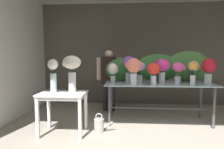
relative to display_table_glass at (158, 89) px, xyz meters
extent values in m
plane|color=#9E9384|center=(-0.28, -0.20, -0.69)|extent=(7.45, 7.45, 0.00)
cube|color=#5B564C|center=(-0.28, 1.49, 0.73)|extent=(5.64, 0.12, 2.84)
cube|color=silver|center=(-3.10, -0.20, 0.73)|extent=(0.12, 3.51, 2.84)
cube|color=#A9CAD2|center=(0.00, 0.00, 0.11)|extent=(2.19, 0.81, 0.02)
cylinder|color=#4C4C51|center=(-0.99, -0.30, -0.30)|extent=(0.05, 0.05, 0.80)
sphere|color=#4C4C51|center=(-0.99, -0.30, -0.66)|extent=(0.07, 0.07, 0.07)
cylinder|color=#4C4C51|center=(0.99, -0.30, -0.30)|extent=(0.05, 0.05, 0.80)
sphere|color=#4C4C51|center=(0.99, -0.30, -0.66)|extent=(0.07, 0.07, 0.07)
cylinder|color=#4C4C51|center=(-0.99, 0.30, -0.30)|extent=(0.05, 0.05, 0.80)
sphere|color=#4C4C51|center=(-0.99, 0.30, -0.66)|extent=(0.07, 0.07, 0.07)
cylinder|color=#4C4C51|center=(0.99, 0.30, -0.30)|extent=(0.05, 0.05, 0.80)
sphere|color=#4C4C51|center=(0.99, 0.30, -0.66)|extent=(0.07, 0.07, 0.07)
cylinder|color=#4C4C51|center=(0.00, 0.00, -0.42)|extent=(1.99, 0.03, 0.03)
cube|color=white|center=(-1.78, -0.72, 0.03)|extent=(0.79, 0.54, 0.03)
cube|color=white|center=(-1.78, -0.72, -0.02)|extent=(0.73, 0.48, 0.06)
cube|color=white|center=(-2.14, -0.95, -0.34)|extent=(0.05, 0.05, 0.71)
cube|color=white|center=(-1.42, -0.95, -0.34)|extent=(0.05, 0.05, 0.71)
cube|color=white|center=(-2.14, -0.49, -0.34)|extent=(0.05, 0.05, 0.71)
cube|color=white|center=(-1.42, -0.49, -0.34)|extent=(0.05, 0.05, 0.71)
cylinder|color=#232328|center=(-1.17, 0.66, -0.30)|extent=(0.12, 0.12, 0.80)
cylinder|color=#232328|center=(-0.99, 0.66, -0.30)|extent=(0.12, 0.12, 0.80)
cube|color=#999EA8|center=(-1.08, 0.66, 0.38)|extent=(0.43, 0.22, 0.54)
cube|color=black|center=(-1.08, 0.55, 0.34)|extent=(0.37, 0.02, 0.66)
cylinder|color=beige|center=(-1.34, 0.66, 0.37)|extent=(0.09, 0.09, 0.55)
cylinder|color=beige|center=(-0.82, 0.66, 0.37)|extent=(0.09, 0.09, 0.55)
sphere|color=beige|center=(-1.08, 0.66, 0.74)|extent=(0.20, 0.20, 0.20)
ellipsoid|color=black|center=(-1.08, 0.68, 0.80)|extent=(0.15, 0.15, 0.09)
ellipsoid|color=#387033|center=(-0.73, 0.28, 0.38)|extent=(0.80, 0.28, 0.51)
ellipsoid|color=#387033|center=(0.03, 0.28, 0.42)|extent=(0.95, 0.24, 0.60)
ellipsoid|color=#477F3D|center=(0.69, 0.28, 0.46)|extent=(0.95, 0.25, 0.67)
cylinder|color=silver|center=(0.36, -0.09, 0.20)|extent=(0.11, 0.11, 0.15)
cylinder|color=#9EBCB2|center=(0.36, -0.09, 0.16)|extent=(0.11, 0.11, 0.06)
cylinder|color=#477F3D|center=(0.38, -0.09, 0.27)|extent=(0.01, 0.01, 0.27)
cylinder|color=#477F3D|center=(0.35, -0.06, 0.27)|extent=(0.01, 0.01, 0.27)
cylinder|color=#477F3D|center=(0.35, -0.11, 0.27)|extent=(0.01, 0.01, 0.27)
ellipsoid|color=#E54C9E|center=(0.36, -0.09, 0.46)|extent=(0.23, 0.23, 0.19)
sphere|color=#E54C9E|center=(0.46, -0.09, 0.44)|extent=(0.09, 0.09, 0.09)
cylinder|color=silver|center=(0.59, -0.28, 0.22)|extent=(0.09, 0.09, 0.20)
cylinder|color=#9EBCB2|center=(0.59, -0.28, 0.17)|extent=(0.09, 0.09, 0.08)
cylinder|color=#28562D|center=(0.61, -0.28, 0.29)|extent=(0.01, 0.01, 0.31)
cylinder|color=#28562D|center=(0.59, -0.26, 0.29)|extent=(0.01, 0.01, 0.31)
cylinder|color=#28562D|center=(0.57, -0.27, 0.29)|extent=(0.01, 0.01, 0.31)
cylinder|color=#28562D|center=(0.59, -0.29, 0.29)|extent=(0.01, 0.01, 0.31)
ellipsoid|color=orange|center=(0.59, -0.28, 0.49)|extent=(0.16, 0.16, 0.14)
sphere|color=orange|center=(0.54, -0.29, 0.49)|extent=(0.07, 0.07, 0.07)
cylinder|color=silver|center=(0.05, -0.09, 0.24)|extent=(0.13, 0.13, 0.23)
cylinder|color=#9EBCB2|center=(0.05, -0.09, 0.17)|extent=(0.12, 0.12, 0.10)
cylinder|color=#477F3D|center=(0.08, -0.10, 0.28)|extent=(0.01, 0.01, 0.30)
cylinder|color=#477F3D|center=(0.03, -0.08, 0.28)|extent=(0.01, 0.01, 0.30)
cylinder|color=#477F3D|center=(0.03, -0.11, 0.28)|extent=(0.01, 0.01, 0.30)
ellipsoid|color=#D1338E|center=(0.05, -0.09, 0.50)|extent=(0.29, 0.29, 0.24)
ellipsoid|color=#2D6028|center=(0.03, -0.09, 0.37)|extent=(0.07, 0.11, 0.03)
cylinder|color=silver|center=(-0.61, 0.09, 0.23)|extent=(0.14, 0.14, 0.21)
cylinder|color=#9EBCB2|center=(-0.61, 0.09, 0.17)|extent=(0.13, 0.13, 0.09)
cylinder|color=#2D6028|center=(-0.59, 0.09, 0.30)|extent=(0.01, 0.01, 0.34)
cylinder|color=#2D6028|center=(-0.62, 0.11, 0.30)|extent=(0.01, 0.01, 0.34)
cylinder|color=#2D6028|center=(-0.63, 0.06, 0.30)|extent=(0.01, 0.01, 0.34)
ellipsoid|color=purple|center=(-0.61, 0.09, 0.55)|extent=(0.25, 0.25, 0.27)
sphere|color=purple|center=(-0.68, 0.09, 0.53)|extent=(0.10, 0.10, 0.10)
cylinder|color=silver|center=(0.72, 0.08, 0.20)|extent=(0.11, 0.11, 0.15)
cylinder|color=#9EBCB2|center=(0.72, 0.08, 0.16)|extent=(0.10, 0.10, 0.06)
cylinder|color=#28562D|center=(0.74, 0.08, 0.27)|extent=(0.01, 0.01, 0.27)
cylinder|color=#28562D|center=(0.72, 0.10, 0.27)|extent=(0.01, 0.01, 0.27)
cylinder|color=#28562D|center=(0.70, 0.07, 0.27)|extent=(0.01, 0.01, 0.27)
cylinder|color=#28562D|center=(0.72, 0.06, 0.27)|extent=(0.01, 0.01, 0.27)
ellipsoid|color=#EFB2BC|center=(0.72, 0.08, 0.47)|extent=(0.23, 0.23, 0.22)
sphere|color=#EFB2BC|center=(0.65, 0.06, 0.46)|extent=(0.07, 0.07, 0.07)
sphere|color=#EFB2BC|center=(0.78, 0.08, 0.46)|extent=(0.09, 0.09, 0.09)
ellipsoid|color=#28562D|center=(0.68, 0.09, 0.29)|extent=(0.11, 0.08, 0.03)
cylinder|color=silver|center=(-0.39, -0.06, 0.21)|extent=(0.12, 0.12, 0.17)
cylinder|color=#9EBCB2|center=(-0.39, -0.06, 0.16)|extent=(0.11, 0.11, 0.07)
cylinder|color=#28562D|center=(-0.38, -0.07, 0.27)|extent=(0.01, 0.01, 0.28)
cylinder|color=#28562D|center=(-0.39, -0.04, 0.27)|extent=(0.01, 0.01, 0.28)
cylinder|color=#28562D|center=(-0.41, -0.06, 0.27)|extent=(0.01, 0.01, 0.28)
cylinder|color=#28562D|center=(-0.39, -0.08, 0.27)|extent=(0.01, 0.01, 0.28)
ellipsoid|color=#B28ED1|center=(-0.39, -0.06, 0.47)|extent=(0.23, 0.23, 0.18)
sphere|color=#B28ED1|center=(-0.46, -0.09, 0.49)|extent=(0.09, 0.09, 0.09)
sphere|color=#B28ED1|center=(-0.31, -0.04, 0.47)|extent=(0.07, 0.07, 0.07)
cylinder|color=silver|center=(-0.15, -0.28, 0.22)|extent=(0.11, 0.11, 0.19)
cylinder|color=#9EBCB2|center=(-0.15, -0.28, 0.16)|extent=(0.10, 0.10, 0.08)
cylinder|color=#2D6028|center=(-0.13, -0.29, 0.25)|extent=(0.01, 0.01, 0.24)
cylinder|color=#2D6028|center=(-0.15, -0.27, 0.25)|extent=(0.01, 0.01, 0.24)
cylinder|color=#2D6028|center=(-0.17, -0.28, 0.25)|extent=(0.01, 0.01, 0.24)
cylinder|color=#2D6028|center=(-0.14, -0.30, 0.25)|extent=(0.01, 0.01, 0.24)
ellipsoid|color=red|center=(-0.15, -0.28, 0.44)|extent=(0.24, 0.24, 0.22)
sphere|color=red|center=(-0.24, -0.27, 0.44)|extent=(0.07, 0.07, 0.07)
sphere|color=red|center=(-0.08, -0.31, 0.45)|extent=(0.09, 0.09, 0.09)
cylinder|color=silver|center=(-0.95, 0.00, 0.19)|extent=(0.11, 0.11, 0.14)
cylinder|color=#9EBCB2|center=(-0.95, 0.00, 0.15)|extent=(0.10, 0.10, 0.06)
cylinder|color=#387033|center=(-0.93, -0.01, 0.24)|extent=(0.01, 0.01, 0.21)
cylinder|color=#387033|center=(-0.96, 0.02, 0.24)|extent=(0.01, 0.01, 0.21)
cylinder|color=#387033|center=(-0.95, -0.02, 0.24)|extent=(0.01, 0.01, 0.21)
ellipsoid|color=white|center=(-0.95, 0.00, 0.41)|extent=(0.21, 0.21, 0.23)
sphere|color=white|center=(-1.01, 0.02, 0.39)|extent=(0.06, 0.06, 0.06)
sphere|color=white|center=(-0.87, 0.01, 0.37)|extent=(0.08, 0.08, 0.08)
ellipsoid|color=#28562D|center=(-0.93, -0.02, 0.29)|extent=(0.11, 0.06, 0.03)
cylinder|color=silver|center=(-0.53, -0.31, 0.24)|extent=(0.14, 0.14, 0.23)
cylinder|color=#9EBCB2|center=(-0.53, -0.31, 0.17)|extent=(0.13, 0.13, 0.09)
cylinder|color=#387033|center=(-0.49, -0.31, 0.27)|extent=(0.01, 0.01, 0.28)
cylinder|color=#387033|center=(-0.54, -0.28, 0.27)|extent=(0.01, 0.01, 0.28)
cylinder|color=#387033|center=(-0.55, -0.31, 0.27)|extent=(0.01, 0.01, 0.28)
cylinder|color=#387033|center=(-0.53, -0.34, 0.27)|extent=(0.01, 0.01, 0.28)
ellipsoid|color=#EF7A60|center=(-0.53, -0.31, 0.50)|extent=(0.27, 0.27, 0.28)
sphere|color=#EF7A60|center=(-0.64, -0.31, 0.51)|extent=(0.12, 0.12, 0.12)
sphere|color=#EF7A60|center=(-0.43, -0.29, 0.53)|extent=(0.11, 0.11, 0.11)
ellipsoid|color=#2D6028|center=(-0.53, -0.32, 0.37)|extent=(0.11, 0.07, 0.03)
cylinder|color=silver|center=(0.93, -0.14, 0.23)|extent=(0.13, 0.13, 0.21)
cylinder|color=#9EBCB2|center=(0.93, -0.14, 0.17)|extent=(0.12, 0.12, 0.09)
cylinder|color=#387033|center=(0.96, -0.13, 0.27)|extent=(0.01, 0.01, 0.28)
cylinder|color=#387033|center=(0.92, -0.10, 0.27)|extent=(0.01, 0.01, 0.28)
cylinder|color=#387033|center=(0.91, -0.13, 0.27)|extent=(0.01, 0.01, 0.28)
cylinder|color=#387033|center=(0.93, -0.17, 0.27)|extent=(0.01, 0.01, 0.28)
ellipsoid|color=red|center=(0.93, -0.14, 0.50)|extent=(0.25, 0.25, 0.28)
sphere|color=red|center=(0.84, -0.12, 0.46)|extent=(0.07, 0.07, 0.07)
sphere|color=red|center=(1.02, -0.13, 0.46)|extent=(0.08, 0.08, 0.08)
ellipsoid|color=#2D6028|center=(0.95, -0.12, 0.35)|extent=(0.11, 0.07, 0.03)
cylinder|color=silver|center=(-1.94, -0.72, 0.21)|extent=(0.11, 0.11, 0.34)
cylinder|color=#9EBCB2|center=(-1.94, -0.72, 0.12)|extent=(0.10, 0.10, 0.14)
cylinder|color=#28562D|center=(-1.92, -0.71, 0.26)|extent=(0.01, 0.01, 0.43)
cylinder|color=#28562D|center=(-1.94, -0.70, 0.26)|extent=(0.01, 0.01, 0.43)
cylinder|color=#28562D|center=(-1.96, -0.71, 0.26)|extent=(0.01, 0.01, 0.43)
cylinder|color=#28562D|center=(-1.93, -0.73, 0.26)|extent=(0.01, 0.01, 0.43)
ellipsoid|color=white|center=(-1.94, -0.72, 0.53)|extent=(0.17, 0.17, 0.18)
cylinder|color=silver|center=(-1.62, -0.66, 0.22)|extent=(0.13, 0.13, 0.35)
cylinder|color=#9EBCB2|center=(-1.62, -0.66, 0.12)|extent=(0.12, 0.12, 0.15)
cylinder|color=#477F3D|center=(-1.59, -0.65, 0.28)|extent=(0.01, 0.01, 0.45)
cylinder|color=#477F3D|center=(-1.63, -0.64, 0.28)|extent=(0.01, 0.01, 0.45)
cylinder|color=#477F3D|center=(-1.63, -0.68, 0.28)|extent=(0.01, 0.01, 0.45)
ellipsoid|color=silver|center=(-1.62, -0.66, 0.57)|extent=(0.31, 0.31, 0.23)
sphere|color=silver|center=(-1.75, -0.67, 0.54)|extent=(0.09, 0.09, 0.09)
sphere|color=silver|center=(-1.50, -0.64, 0.59)|extent=(0.07, 0.07, 0.07)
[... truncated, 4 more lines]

